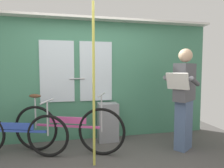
{
  "coord_description": "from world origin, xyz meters",
  "views": [
    {
      "loc": [
        -0.36,
        -2.33,
        1.32
      ],
      "look_at": [
        0.37,
        0.92,
        1.07
      ],
      "focal_mm": 31.48,
      "sensor_mm": 36.0,
      "label": 1
    }
  ],
  "objects_px": {
    "bicycle_near_door": "(16,133)",
    "passenger_reading_newspaper": "(184,97)",
    "trash_bin_by_wall": "(108,122)",
    "bicycle_leaning_behind": "(67,128)",
    "handrail_pole": "(94,85)"
  },
  "relations": [
    {
      "from": "trash_bin_by_wall",
      "to": "bicycle_near_door",
      "type": "bearing_deg",
      "value": -167.83
    },
    {
      "from": "bicycle_leaning_behind",
      "to": "passenger_reading_newspaper",
      "type": "bearing_deg",
      "value": 13.26
    },
    {
      "from": "bicycle_near_door",
      "to": "passenger_reading_newspaper",
      "type": "xyz_separation_m",
      "value": [
        2.63,
        -0.33,
        0.52
      ]
    },
    {
      "from": "passenger_reading_newspaper",
      "to": "handrail_pole",
      "type": "relative_size",
      "value": 0.75
    },
    {
      "from": "bicycle_near_door",
      "to": "bicycle_leaning_behind",
      "type": "distance_m",
      "value": 0.77
    },
    {
      "from": "passenger_reading_newspaper",
      "to": "bicycle_leaning_behind",
      "type": "bearing_deg",
      "value": -43.36
    },
    {
      "from": "trash_bin_by_wall",
      "to": "handrail_pole",
      "type": "xyz_separation_m",
      "value": [
        -0.37,
        -0.88,
        0.75
      ]
    },
    {
      "from": "bicycle_near_door",
      "to": "handrail_pole",
      "type": "xyz_separation_m",
      "value": [
        1.13,
        -0.55,
        0.75
      ]
    },
    {
      "from": "bicycle_near_door",
      "to": "passenger_reading_newspaper",
      "type": "bearing_deg",
      "value": 10.1
    },
    {
      "from": "bicycle_leaning_behind",
      "to": "trash_bin_by_wall",
      "type": "bearing_deg",
      "value": 49.28
    },
    {
      "from": "bicycle_near_door",
      "to": "handrail_pole",
      "type": "height_order",
      "value": "handrail_pole"
    },
    {
      "from": "bicycle_near_door",
      "to": "handrail_pole",
      "type": "bearing_deg",
      "value": -8.97
    },
    {
      "from": "bicycle_leaning_behind",
      "to": "passenger_reading_newspaper",
      "type": "xyz_separation_m",
      "value": [
        1.86,
        -0.27,
        0.48
      ]
    },
    {
      "from": "bicycle_near_door",
      "to": "passenger_reading_newspaper",
      "type": "distance_m",
      "value": 2.7
    },
    {
      "from": "trash_bin_by_wall",
      "to": "passenger_reading_newspaper",
      "type": "bearing_deg",
      "value": -29.8
    }
  ]
}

